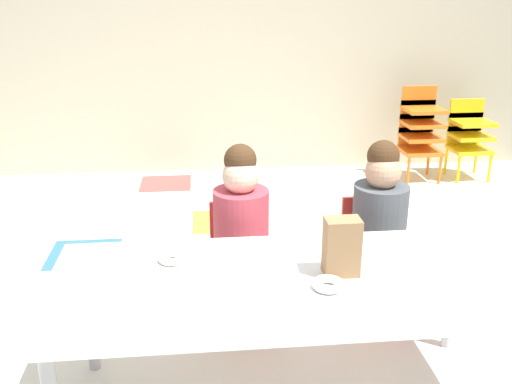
{
  "coord_description": "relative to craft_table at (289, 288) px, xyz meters",
  "views": [
    {
      "loc": [
        -0.14,
        -2.44,
        1.58
      ],
      "look_at": [
        0.07,
        -0.35,
        0.82
      ],
      "focal_mm": 39.84,
      "sensor_mm": 36.0,
      "label": 1
    }
  ],
  "objects": [
    {
      "name": "kid_chair_yellow_stack",
      "position": [
        2.03,
        2.77,
        -0.13
      ],
      "size": [
        0.32,
        0.3,
        0.68
      ],
      "color": "yellow",
      "rests_on": "ground_plane"
    },
    {
      "name": "donut_powdered_loose",
      "position": [
        0.12,
        -0.1,
        0.06
      ],
      "size": [
        0.12,
        0.12,
        0.03
      ],
      "primitive_type": "torus",
      "color": "white",
      "rests_on": "craft_table"
    },
    {
      "name": "paper_plate_near_edge",
      "position": [
        -0.43,
        0.16,
        0.05
      ],
      "size": [
        0.18,
        0.18,
        0.01
      ],
      "primitive_type": "cylinder",
      "color": "white",
      "rests_on": "craft_table"
    },
    {
      "name": "ground_plane",
      "position": [
        -0.17,
        0.6,
        -0.54
      ],
      "size": [
        5.85,
        5.32,
        0.02
      ],
      "color": "silver"
    },
    {
      "name": "craft_table",
      "position": [
        0.0,
        0.0,
        0.0
      ],
      "size": [
        1.77,
        0.76,
        0.57
      ],
      "color": "white",
      "rests_on": "ground_plane"
    },
    {
      "name": "seated_child_middle_seat",
      "position": [
        0.53,
        0.61,
        0.03
      ],
      "size": [
        0.34,
        0.34,
        0.92
      ],
      "color": "red",
      "rests_on": "ground_plane"
    },
    {
      "name": "kid_chair_orange_stack",
      "position": [
        1.58,
        2.77,
        -0.07
      ],
      "size": [
        0.32,
        0.3,
        0.8
      ],
      "color": "orange",
      "rests_on": "ground_plane"
    },
    {
      "name": "donut_powdered_on_plate",
      "position": [
        -0.43,
        0.16,
        0.07
      ],
      "size": [
        0.11,
        0.11,
        0.03
      ],
      "primitive_type": "torus",
      "color": "white",
      "rests_on": "craft_table"
    },
    {
      "name": "paper_bag_brown",
      "position": [
        0.2,
        0.01,
        0.16
      ],
      "size": [
        0.13,
        0.09,
        0.22
      ],
      "primitive_type": "cube",
      "color": "#9E754C",
      "rests_on": "craft_table"
    },
    {
      "name": "seated_child_near_camera",
      "position": [
        -0.13,
        0.61,
        0.03
      ],
      "size": [
        0.32,
        0.31,
        0.92
      ],
      "color": "red",
      "rests_on": "ground_plane"
    },
    {
      "name": "back_wall",
      "position": [
        -0.17,
        3.26,
        0.83
      ],
      "size": [
        5.85,
        0.1,
        2.72
      ],
      "primitive_type": "cube",
      "color": "beige",
      "rests_on": "ground_plane"
    }
  ]
}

